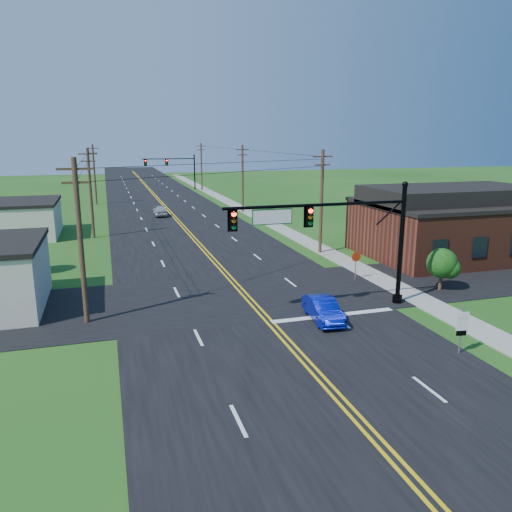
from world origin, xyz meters
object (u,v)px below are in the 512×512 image
object	(u,v)px
signal_mast_main	(334,231)
blue_car	(323,310)
signal_mast_far	(172,166)
stop_sign	(356,260)
route_sign	(462,326)

from	to	relation	value
signal_mast_main	blue_car	bearing A→B (deg)	-128.85
signal_mast_far	blue_car	xyz separation A→B (m)	(-1.33, -73.53, -3.90)
blue_car	stop_sign	bearing A→B (deg)	55.77
signal_mast_main	route_sign	world-z (taller)	signal_mast_main
route_sign	signal_mast_main	bearing A→B (deg)	122.11
signal_mast_far	blue_car	size ratio (longest dim) A/B	2.81
stop_sign	route_sign	bearing A→B (deg)	-96.66
blue_car	route_sign	xyz separation A→B (m)	(4.39, -5.88, 0.77)
signal_mast_far	stop_sign	xyz separation A→B (m)	(4.27, -66.68, -3.03)
signal_mast_main	signal_mast_far	bearing A→B (deg)	89.92
route_sign	stop_sign	world-z (taller)	route_sign
signal_mast_main	stop_sign	distance (m)	7.61
blue_car	stop_sign	world-z (taller)	stop_sign
signal_mast_main	blue_car	world-z (taller)	signal_mast_main
signal_mast_far	signal_mast_main	bearing A→B (deg)	-90.08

